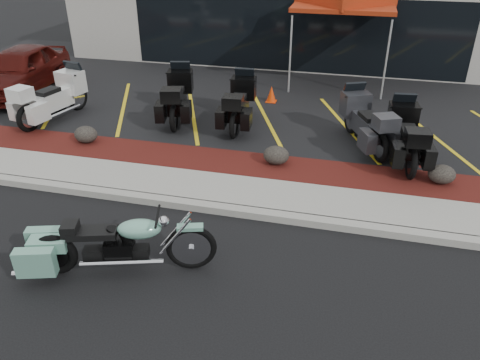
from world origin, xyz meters
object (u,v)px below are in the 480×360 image
(hero_cruiser, at_px, (191,241))
(parked_car, at_px, (20,70))
(touring_white, at_px, (76,86))
(popup_canopy, at_px, (345,1))
(traffic_cone, at_px, (271,94))

(hero_cruiser, distance_m, parked_car, 10.79)
(touring_white, xyz_separation_m, popup_canopy, (7.23, 4.61, 1.93))
(touring_white, relative_size, parked_car, 0.58)
(touring_white, bearing_deg, popup_canopy, -45.24)
(hero_cruiser, bearing_deg, traffic_cone, 74.17)
(traffic_cone, bearing_deg, touring_white, -158.93)
(hero_cruiser, bearing_deg, touring_white, 116.25)
(traffic_cone, bearing_deg, parked_car, -173.04)
(touring_white, xyz_separation_m, parked_car, (-2.65, 1.10, 0.00))
(hero_cruiser, xyz_separation_m, traffic_cone, (-0.16, 7.98, -0.15))
(parked_car, bearing_deg, traffic_cone, 1.24)
(hero_cruiser, distance_m, traffic_cone, 7.99)
(hero_cruiser, height_order, traffic_cone, hero_cruiser)
(hero_cruiser, height_order, popup_canopy, popup_canopy)
(parked_car, bearing_deg, touring_white, -28.16)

